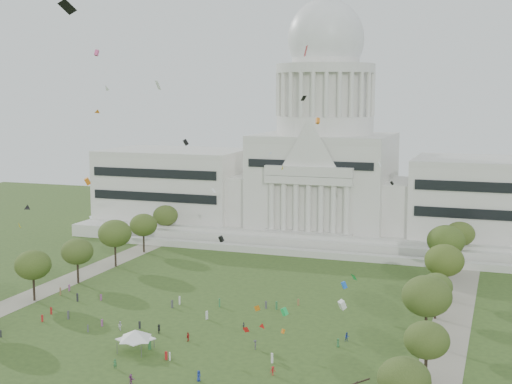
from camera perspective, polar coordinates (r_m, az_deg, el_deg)
The scene contains 30 objects.
ground at distance 138.96m, azimuth -6.31°, elevation -12.31°, with size 400.00×400.00×0.00m, color #334B1E.
capitol at distance 239.20m, azimuth 5.46°, elevation 1.73°, with size 160.00×64.50×91.30m.
path_left at distance 187.15m, azimuth -15.71°, elevation -7.22°, with size 8.00×160.00×0.04m, color gray.
path_right at distance 155.16m, azimuth 15.31°, elevation -10.36°, with size 8.00×160.00×0.04m, color gray.
row_tree_r_0 at distance 106.34m, azimuth 11.76°, elevation -14.46°, with size 7.67×7.67×10.91m.
row_tree_r_1 at distance 122.85m, azimuth 13.50°, elevation -11.45°, with size 7.58×7.58×10.78m.
row_tree_l_2 at distance 173.47m, azimuth -17.42°, elevation -5.59°, with size 8.42×8.42×11.97m.
row_tree_r_2 at distance 140.65m, azimuth 13.51°, elevation -8.10°, with size 9.55×9.55×13.58m.
row_tree_l_3 at distance 186.20m, azimuth -14.12°, elevation -4.64°, with size 8.12×8.12×11.55m.
row_tree_r_3 at distance 157.69m, azimuth 14.21°, elevation -7.34°, with size 7.01×7.01×9.98m.
row_tree_l_4 at distance 201.28m, azimuth -11.23°, elevation -3.27°, with size 9.29×9.29×13.21m.
row_tree_r_4 at distance 172.18m, azimuth 14.84°, elevation -5.32°, with size 9.19×9.19×13.06m.
row_tree_l_5 at distance 217.89m, azimuth -9.00°, elevation -2.63°, with size 8.33×8.33×11.85m.
row_tree_r_5 at distance 191.78m, azimuth 14.95°, elevation -3.78°, with size 9.82×9.82×13.96m.
row_tree_l_6 at distance 234.48m, azimuth -7.25°, elevation -1.88°, with size 8.19×8.19×11.64m.
row_tree_r_6 at distance 209.47m, azimuth 16.00°, elevation -3.24°, with size 8.42×8.42×11.97m.
event_tent at distance 137.47m, azimuth -9.62°, elevation -11.15°, with size 9.95×9.95×4.24m.
person_0 at distance 139.36m, azimuth 6.58°, elevation -11.89°, with size 0.82×0.53×1.67m, color #33723F.
person_2 at distance 142.47m, azimuth 7.29°, elevation -11.42°, with size 0.87×0.54×1.80m, color navy.
person_3 at distance 137.23m, azimuth -0.08°, elevation -12.11°, with size 1.20×0.62×1.85m, color #4C4C51.
person_4 at distance 142.07m, azimuth -5.46°, elevation -11.45°, with size 1.06×0.58×1.81m, color #B21E1E.
person_5 at distance 147.18m, azimuth -7.77°, elevation -10.78°, with size 1.71×0.68×1.85m, color #26262B.
person_6 at distance 123.70m, azimuth -4.61°, elevation -14.44°, with size 0.91×0.59×1.85m, color navy.
person_7 at distance 130.77m, azimuth -11.22°, elevation -13.33°, with size 0.65×0.47×1.77m, color #33723F.
person_8 at distance 150.22m, azimuth -10.82°, elevation -10.46°, with size 0.91×0.56×1.87m, color silver.
person_9 at distance 125.70m, azimuth 1.35°, elevation -14.11°, with size 1.03×0.53×1.60m, color #B21E1E.
person_10 at distance 147.87m, azimuth -0.99°, elevation -10.67°, with size 0.95×0.52×1.61m, color #4C4C51.
person_11 at distance 124.03m, azimuth -9.97°, elevation -14.51°, with size 1.59×0.63×1.72m, color #994C8C.
distant_crowd at distance 156.89m, azimuth -8.35°, elevation -9.63°, with size 61.77×40.36×1.94m.
kite_swarm at distance 137.75m, azimuth -7.32°, elevation -0.25°, with size 81.96×101.07×58.48m.
Camera 1 is at (57.03, -117.29, 47.96)m, focal length 50.00 mm.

